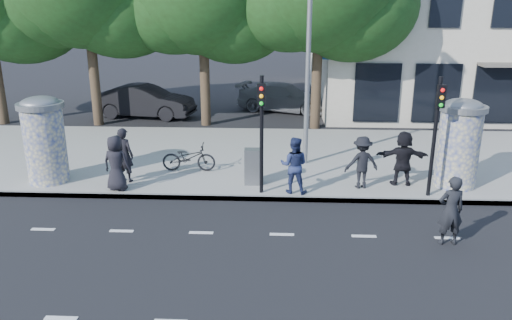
# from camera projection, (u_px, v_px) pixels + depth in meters

# --- Properties ---
(ground) EXTENTS (120.00, 120.00, 0.00)m
(ground) POSITION_uv_depth(u_px,v_px,m) (282.00, 263.00, 10.92)
(ground) COLOR black
(ground) RESTS_ON ground
(sidewalk) EXTENTS (40.00, 8.00, 0.15)m
(sidewalk) POSITION_uv_depth(u_px,v_px,m) (282.00, 158.00, 18.03)
(sidewalk) COLOR gray
(sidewalk) RESTS_ON ground
(curb) EXTENTS (40.00, 0.10, 0.16)m
(curb) POSITION_uv_depth(u_px,v_px,m) (282.00, 199.00, 14.28)
(curb) COLOR slate
(curb) RESTS_ON ground
(lane_dash_far) EXTENTS (32.00, 0.12, 0.01)m
(lane_dash_far) POSITION_uv_depth(u_px,v_px,m) (282.00, 234.00, 12.25)
(lane_dash_far) COLOR silver
(lane_dash_far) RESTS_ON ground
(ad_column_left) EXTENTS (1.36, 1.36, 2.65)m
(ad_column_left) POSITION_uv_depth(u_px,v_px,m) (44.00, 138.00, 15.06)
(ad_column_left) COLOR beige
(ad_column_left) RESTS_ON sidewalk
(ad_column_right) EXTENTS (1.36, 1.36, 2.65)m
(ad_column_right) POSITION_uv_depth(u_px,v_px,m) (459.00, 141.00, 14.69)
(ad_column_right) COLOR beige
(ad_column_right) RESTS_ON sidewalk
(traffic_pole_near) EXTENTS (0.22, 0.31, 3.40)m
(traffic_pole_near) POSITION_uv_depth(u_px,v_px,m) (262.00, 123.00, 13.88)
(traffic_pole_near) COLOR black
(traffic_pole_near) RESTS_ON sidewalk
(traffic_pole_far) EXTENTS (0.22, 0.31, 3.40)m
(traffic_pole_far) POSITION_uv_depth(u_px,v_px,m) (436.00, 125.00, 13.66)
(traffic_pole_far) COLOR black
(traffic_pole_far) RESTS_ON sidewalk
(street_lamp) EXTENTS (0.25, 0.93, 8.00)m
(street_lamp) POSITION_uv_depth(u_px,v_px,m) (309.00, 24.00, 15.74)
(street_lamp) COLOR slate
(street_lamp) RESTS_ON sidewalk
(ped_a) EXTENTS (0.89, 0.67, 1.65)m
(ped_a) POSITION_uv_depth(u_px,v_px,m) (116.00, 163.00, 14.51)
(ped_a) COLOR black
(ped_a) RESTS_ON sidewalk
(ped_b) EXTENTS (0.71, 0.58, 1.69)m
(ped_b) POSITION_uv_depth(u_px,v_px,m) (124.00, 155.00, 15.22)
(ped_b) COLOR black
(ped_b) RESTS_ON sidewalk
(ped_c) EXTENTS (0.90, 0.75, 1.66)m
(ped_c) POSITION_uv_depth(u_px,v_px,m) (294.00, 165.00, 14.32)
(ped_c) COLOR navy
(ped_c) RESTS_ON sidewalk
(ped_d) EXTENTS (1.11, 0.78, 1.57)m
(ped_d) POSITION_uv_depth(u_px,v_px,m) (362.00, 162.00, 14.71)
(ped_d) COLOR black
(ped_d) RESTS_ON sidewalk
(ped_f) EXTENTS (1.56, 0.59, 1.67)m
(ped_f) POSITION_uv_depth(u_px,v_px,m) (403.00, 158.00, 14.94)
(ped_f) COLOR black
(ped_f) RESTS_ON sidewalk
(man_road) EXTENTS (0.66, 0.48, 1.69)m
(man_road) POSITION_uv_depth(u_px,v_px,m) (451.00, 211.00, 11.55)
(man_road) COLOR black
(man_road) RESTS_ON ground
(bicycle) EXTENTS (0.64, 1.75, 0.91)m
(bicycle) POSITION_uv_depth(u_px,v_px,m) (189.00, 157.00, 16.28)
(bicycle) COLOR black
(bicycle) RESTS_ON sidewalk
(cabinet_left) EXTENTS (0.54, 0.40, 1.10)m
(cabinet_left) POSITION_uv_depth(u_px,v_px,m) (253.00, 167.00, 15.08)
(cabinet_left) COLOR slate
(cabinet_left) RESTS_ON sidewalk
(cabinet_right) EXTENTS (0.63, 0.56, 1.10)m
(cabinet_right) POSITION_uv_depth(u_px,v_px,m) (448.00, 164.00, 15.31)
(cabinet_right) COLOR gray
(cabinet_right) RESTS_ON sidewalk
(car_mid) EXTENTS (2.36, 5.00, 1.58)m
(car_mid) POSITION_uv_depth(u_px,v_px,m) (145.00, 101.00, 24.44)
(car_mid) COLOR black
(car_mid) RESTS_ON ground
(car_right) EXTENTS (3.34, 5.22, 1.41)m
(car_right) POSITION_uv_depth(u_px,v_px,m) (284.00, 98.00, 25.86)
(car_right) COLOR slate
(car_right) RESTS_ON ground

